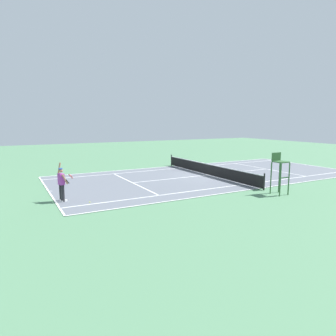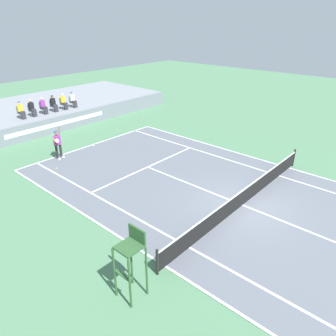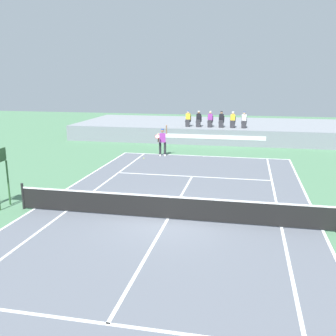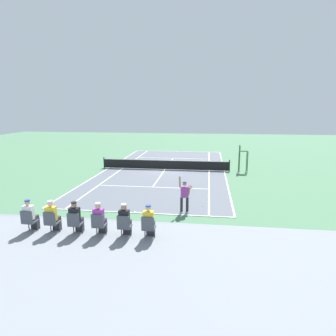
% 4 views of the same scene
% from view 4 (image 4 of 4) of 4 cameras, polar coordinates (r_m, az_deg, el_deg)
% --- Properties ---
extents(ground_plane, '(80.00, 80.00, 0.00)m').
position_cam_4_polar(ground_plane, '(28.21, -0.56, -0.33)').
color(ground_plane, '#4C7A56').
extents(court, '(11.08, 23.88, 0.03)m').
position_cam_4_polar(court, '(28.21, -0.56, -0.31)').
color(court, slate).
rests_on(court, ground).
extents(net, '(11.98, 0.10, 1.07)m').
position_cam_4_polar(net, '(28.11, -0.57, 0.72)').
color(net, black).
rests_on(net, ground).
extents(barrier_wall, '(23.77, 0.25, 1.23)m').
position_cam_4_polar(barrier_wall, '(12.91, -11.15, -12.30)').
color(barrier_wall, gray).
rests_on(barrier_wall, ground).
extents(bleacher_platform, '(23.77, 9.23, 1.23)m').
position_cam_4_polar(bleacher_platform, '(9.14, -21.57, -23.80)').
color(bleacher_platform, gray).
rests_on(bleacher_platform, ground).
extents(spectator_seated_0, '(0.44, 0.60, 1.27)m').
position_cam_4_polar(spectator_seated_0, '(10.64, -3.64, -10.23)').
color(spectator_seated_0, '#474C56').
rests_on(spectator_seated_0, bleacher_platform).
extents(spectator_seated_1, '(0.44, 0.60, 1.27)m').
position_cam_4_polar(spectator_seated_1, '(10.83, -8.19, -9.93)').
color(spectator_seated_1, '#474C56').
rests_on(spectator_seated_1, bleacher_platform).
extents(spectator_seated_2, '(0.44, 0.60, 1.27)m').
position_cam_4_polar(spectator_seated_2, '(11.11, -12.87, -9.54)').
color(spectator_seated_2, '#474C56').
rests_on(spectator_seated_2, bleacher_platform).
extents(spectator_seated_3, '(0.44, 0.60, 1.27)m').
position_cam_4_polar(spectator_seated_3, '(11.45, -17.11, -9.14)').
color(spectator_seated_3, '#474C56').
rests_on(spectator_seated_3, bleacher_platform).
extents(spectator_seated_4, '(0.44, 0.60, 1.27)m').
position_cam_4_polar(spectator_seated_4, '(11.84, -21.09, -8.72)').
color(spectator_seated_4, '#474C56').
rests_on(spectator_seated_4, bleacher_platform).
extents(spectator_seated_5, '(0.44, 0.60, 1.27)m').
position_cam_4_polar(spectator_seated_5, '(12.28, -24.73, -8.30)').
color(spectator_seated_5, '#474C56').
rests_on(spectator_seated_5, bleacher_platform).
extents(tennis_player, '(0.74, 0.74, 2.08)m').
position_cam_4_polar(tennis_player, '(16.56, 3.17, -5.32)').
color(tennis_player, '#232328').
rests_on(tennis_player, ground).
extents(tennis_ball, '(0.07, 0.07, 0.07)m').
position_cam_4_polar(tennis_ball, '(17.96, 6.56, -7.24)').
color(tennis_ball, '#D1E533').
rests_on(tennis_ball, ground).
extents(umpire_chair, '(0.77, 0.77, 2.44)m').
position_cam_4_polar(umpire_chair, '(27.83, 14.00, 2.42)').
color(umpire_chair, '#2D562D').
rests_on(umpire_chair, ground).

